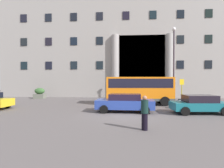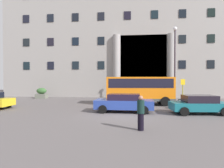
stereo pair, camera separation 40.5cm
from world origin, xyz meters
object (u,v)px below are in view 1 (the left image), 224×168
at_px(lamppost_plaza_centre, 174,59).
at_px(bus_stop_sign, 182,88).
at_px(hedge_planter_far_west, 120,94).
at_px(hedge_planter_entrance_right, 147,94).
at_px(parked_coupe_end, 125,103).
at_px(orange_minibus, 139,88).
at_px(motorcycle_near_kerb, 183,103).
at_px(pedestrian_child_trailing, 145,113).
at_px(hedge_planter_east, 40,93).
at_px(parked_estate_mid, 200,104).

bearing_deg(lamppost_plaza_centre, bus_stop_sign, -44.49).
relative_size(hedge_planter_far_west, lamppost_plaza_centre, 0.20).
height_order(hedge_planter_entrance_right, parked_coupe_end, parked_coupe_end).
height_order(orange_minibus, parked_coupe_end, orange_minibus).
height_order(motorcycle_near_kerb, pedestrian_child_trailing, pedestrian_child_trailing).
distance_m(hedge_planter_east, motorcycle_near_kerb, 18.23).
relative_size(orange_minibus, pedestrian_child_trailing, 3.94).
xyz_separation_m(bus_stop_sign, motorcycle_near_kerb, (-1.00, -3.95, -1.13)).
xyz_separation_m(parked_estate_mid, pedestrian_child_trailing, (-4.47, -5.05, 0.16)).
xyz_separation_m(hedge_planter_east, lamppost_plaza_centre, (16.81, -3.13, 4.09)).
xyz_separation_m(hedge_planter_entrance_right, pedestrian_child_trailing, (-1.70, -15.23, 0.23)).
distance_m(hedge_planter_entrance_right, pedestrian_child_trailing, 15.32).
bearing_deg(hedge_planter_far_west, parked_coupe_end, -86.01).
xyz_separation_m(hedge_planter_entrance_right, motorcycle_near_kerb, (2.26, -7.76, -0.17)).
bearing_deg(hedge_planter_east, lamppost_plaza_centre, -10.53).
height_order(bus_stop_sign, hedge_planter_east, bus_stop_sign).
bearing_deg(orange_minibus, motorcycle_near_kerb, -38.58).
bearing_deg(hedge_planter_east, pedestrian_child_trailing, -50.51).
bearing_deg(bus_stop_sign, parked_coupe_end, -134.39).
bearing_deg(lamppost_plaza_centre, motorcycle_near_kerb, -93.86).
relative_size(bus_stop_sign, pedestrian_child_trailing, 1.51).
height_order(parked_coupe_end, motorcycle_near_kerb, parked_coupe_end).
xyz_separation_m(hedge_planter_east, parked_coupe_end, (11.52, -9.91, 0.04)).
distance_m(hedge_planter_entrance_right, parked_estate_mid, 10.55).
height_order(hedge_planter_far_west, motorcycle_near_kerb, hedge_planter_far_west).
distance_m(hedge_planter_far_west, hedge_planter_east, 10.83).
relative_size(orange_minibus, bus_stop_sign, 2.61).
bearing_deg(lamppost_plaza_centre, pedestrian_child_trailing, -109.46).
height_order(parked_estate_mid, motorcycle_near_kerb, parked_estate_mid).
relative_size(parked_coupe_end, motorcycle_near_kerb, 2.20).
bearing_deg(parked_coupe_end, hedge_planter_far_west, 96.21).
height_order(hedge_planter_far_west, parked_estate_mid, hedge_planter_far_west).
xyz_separation_m(hedge_planter_far_west, motorcycle_near_kerb, (5.67, -7.68, -0.25)).
height_order(parked_estate_mid, lamppost_plaza_centre, lamppost_plaza_centre).
xyz_separation_m(hedge_planter_entrance_right, parked_coupe_end, (-2.72, -9.91, 0.09)).
bearing_deg(orange_minibus, pedestrian_child_trailing, -96.31).
bearing_deg(hedge_planter_east, hedge_planter_far_west, -0.40).
relative_size(hedge_planter_entrance_right, lamppost_plaza_centre, 0.20).
bearing_deg(parked_coupe_end, pedestrian_child_trailing, -76.91).
height_order(hedge_planter_entrance_right, hedge_planter_east, hedge_planter_east).
height_order(orange_minibus, lamppost_plaza_centre, lamppost_plaza_centre).
height_order(orange_minibus, bus_stop_sign, orange_minibus).
distance_m(motorcycle_near_kerb, lamppost_plaza_centre, 6.33).
distance_m(parked_coupe_end, lamppost_plaza_centre, 9.51).
height_order(hedge_planter_far_west, hedge_planter_entrance_right, hedge_planter_far_west).
bearing_deg(pedestrian_child_trailing, parked_coupe_end, -68.07).
xyz_separation_m(hedge_planter_entrance_right, lamppost_plaza_centre, (2.57, -3.13, 4.15)).
relative_size(orange_minibus, hedge_planter_entrance_right, 4.09).
relative_size(orange_minibus, hedge_planter_far_west, 4.01).
bearing_deg(lamppost_plaza_centre, hedge_planter_far_west, 152.97).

